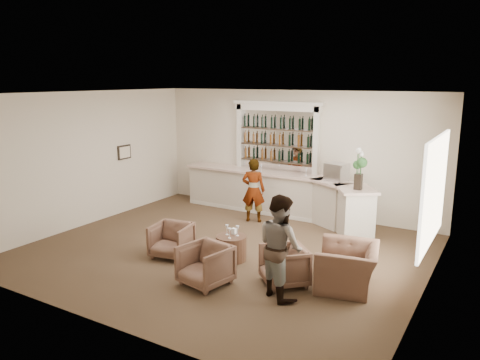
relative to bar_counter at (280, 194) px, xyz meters
The scene contains 19 objects.
ground 3.05m from the bar_counter, 86.88° to the right, with size 8.00×8.00×0.00m, color #4D3826.
room_shell 2.91m from the bar_counter, 81.89° to the right, with size 8.04×7.02×3.32m.
bar_counter is the anchor object (origin of this frame).
back_bar_alcove 1.55m from the bar_counter, 129.15° to the left, with size 2.64×0.25×3.00m.
cocktail_table 3.41m from the bar_counter, 80.81° to the right, with size 0.62×0.62×0.50m, color #4C3121.
sommelier 0.93m from the bar_counter, 112.64° to the right, with size 0.60×0.39×1.64m, color gray.
guest 4.77m from the bar_counter, 64.11° to the right, with size 0.85×0.66×1.75m, color gray.
armchair_left 3.87m from the bar_counter, 99.11° to the right, with size 0.74×0.77×0.70m, color brown.
armchair_center 4.64m from the bar_counter, 80.55° to the right, with size 0.79×0.81×0.74m, color brown.
armchair_right 4.33m from the bar_counter, 63.07° to the right, with size 0.75×0.77×0.70m, color brown.
armchair_far 4.51m from the bar_counter, 48.93° to the right, with size 1.17×1.02×0.76m, color brown.
espresso_machine 1.75m from the bar_counter, ahead, with size 0.50×0.42×0.44m, color silver.
flower_vase 2.65m from the bar_counter, 17.54° to the right, with size 0.25×0.25×0.95m.
wine_glass_bar_left 0.86m from the bar_counter, behind, with size 0.07×0.07×0.21m, color white, non-canonical shape.
wine_glass_bar_right 0.97m from the bar_counter, ahead, with size 0.07×0.07×0.21m, color white, non-canonical shape.
wine_glass_tbl_a 3.34m from the bar_counter, 82.75° to the right, with size 0.07×0.07×0.21m, color white, non-canonical shape.
wine_glass_tbl_b 3.33m from the bar_counter, 78.89° to the right, with size 0.07×0.07×0.21m, color white, non-canonical shape.
wine_glass_tbl_c 3.52m from the bar_counter, 80.50° to the right, with size 0.07×0.07×0.21m, color white, non-canonical shape.
napkin_holder 3.25m from the bar_counter, 80.76° to the right, with size 0.08×0.08×0.12m, color white.
Camera 1 is at (5.08, -7.93, 3.59)m, focal length 35.00 mm.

